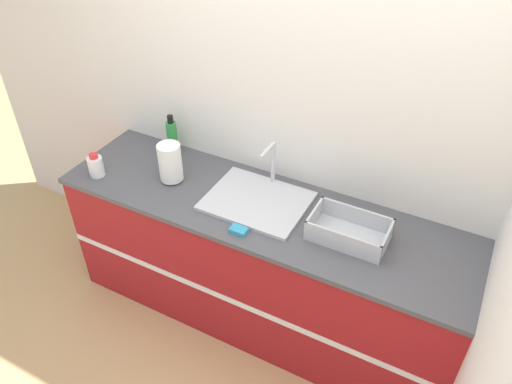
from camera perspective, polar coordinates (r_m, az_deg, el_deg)
ground_plane at (r=3.21m, az=-2.23°, el=-17.39°), size 12.00×12.00×0.00m
wall_back at (r=2.78m, az=4.01°, el=8.92°), size 4.75×0.06×2.60m
counter_cabinet at (r=3.04m, az=0.55°, el=-8.20°), size 2.37×0.66×0.89m
sink at (r=2.77m, az=0.16°, el=-0.83°), size 0.55×0.44×0.29m
paper_towel_roll at (r=2.92m, az=-9.78°, el=3.33°), size 0.14×0.14×0.24m
dish_rack at (r=2.57m, az=10.55°, el=-4.50°), size 0.39×0.23×0.12m
bottle_green at (r=3.17m, az=-9.55°, el=6.24°), size 0.07×0.07×0.26m
bottle_white_spray at (r=3.09m, az=-17.84°, el=2.87°), size 0.09×0.09×0.15m
sponge at (r=2.58m, az=-1.99°, el=-4.37°), size 0.09×0.06×0.02m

